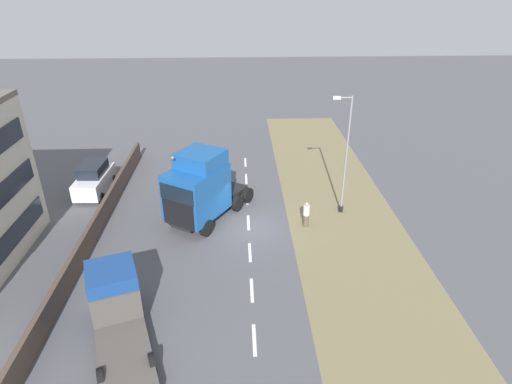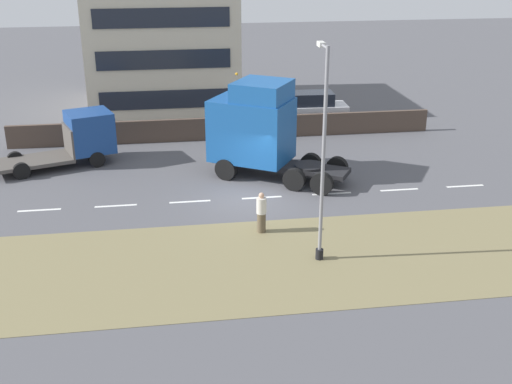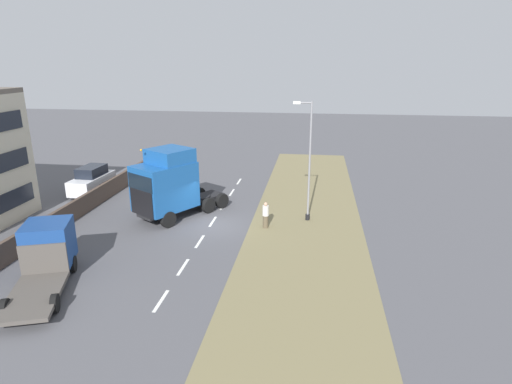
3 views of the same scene
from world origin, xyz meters
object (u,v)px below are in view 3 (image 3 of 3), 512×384
(parked_car, at_px, (92,181))
(lamp_post, at_px, (308,166))
(pedestrian, at_px, (266,215))
(flatbed_truck, at_px, (47,251))
(lorry_cab, at_px, (168,185))

(parked_car, bearing_deg, lamp_post, 170.24)
(lamp_post, bearing_deg, pedestrian, 34.84)
(lamp_post, bearing_deg, flatbed_truck, 38.60)
(flatbed_truck, distance_m, pedestrian, 12.28)
(lamp_post, bearing_deg, lorry_cab, 6.02)
(parked_car, xyz_separation_m, lamp_post, (-16.68, 3.54, 2.58))
(lorry_cab, distance_m, parked_car, 9.08)
(parked_car, height_order, lamp_post, lamp_post)
(pedestrian, bearing_deg, flatbed_truck, 39.52)
(parked_car, bearing_deg, pedestrian, 161.92)
(flatbed_truck, height_order, lamp_post, lamp_post)
(lorry_cab, distance_m, lamp_post, 9.04)
(lorry_cab, relative_size, pedestrian, 4.03)
(flatbed_truck, bearing_deg, pedestrian, 20.14)
(lorry_cab, bearing_deg, parked_car, 1.95)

